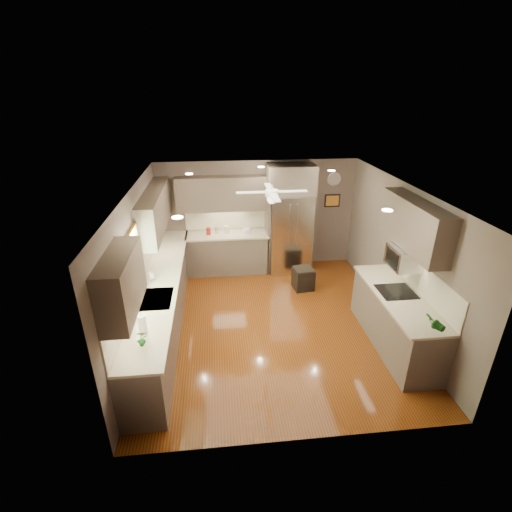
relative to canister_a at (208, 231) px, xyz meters
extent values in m
plane|color=#4A1F09|center=(1.13, -2.18, -1.02)|extent=(5.00, 5.00, 0.00)
plane|color=white|center=(1.13, -2.18, 1.48)|extent=(5.00, 5.00, 0.00)
plane|color=brown|center=(1.13, 0.32, 0.23)|extent=(4.50, 0.00, 4.50)
plane|color=brown|center=(1.13, -4.68, 0.23)|extent=(4.50, 0.00, 4.50)
plane|color=brown|center=(-1.12, -2.18, 0.23)|extent=(0.00, 5.00, 5.00)
plane|color=brown|center=(3.38, -2.18, 0.23)|extent=(0.00, 5.00, 5.00)
cylinder|color=maroon|center=(0.00, 0.00, 0.00)|extent=(0.12, 0.12, 0.16)
cylinder|color=silver|center=(0.19, 0.07, -0.01)|extent=(0.11, 0.11, 0.14)
cylinder|color=#BCB48D|center=(0.40, 0.05, 0.01)|extent=(0.13, 0.13, 0.16)
imported|color=white|center=(-0.95, -2.04, 0.01)|extent=(0.11, 0.11, 0.18)
imported|color=#165016|center=(-0.81, -3.88, 0.06)|extent=(0.16, 0.12, 0.29)
imported|color=#165016|center=(3.04, -3.97, 0.08)|extent=(0.21, 0.19, 0.31)
imported|color=#BCB48D|center=(0.85, -0.01, -0.05)|extent=(0.25, 0.25, 0.05)
cube|color=#4C4137|center=(-0.82, -2.03, -0.57)|extent=(0.60, 4.70, 0.90)
cube|color=#BBAA96|center=(-0.80, -2.03, -0.10)|extent=(0.65, 4.70, 0.04)
cube|color=beige|center=(-1.11, -2.03, 0.18)|extent=(0.02, 4.70, 0.50)
cube|color=#4C4137|center=(0.41, 0.02, -0.57)|extent=(1.85, 0.60, 0.90)
cube|color=#BBAA96|center=(0.41, 0.00, -0.10)|extent=(1.85, 0.65, 0.04)
cube|color=beige|center=(0.41, 0.31, 0.18)|extent=(1.85, 0.02, 0.50)
cube|color=#4C4137|center=(-0.95, -3.78, 0.81)|extent=(0.33, 1.20, 0.75)
cube|color=#4C4137|center=(-0.95, -0.88, 0.81)|extent=(0.33, 2.40, 0.75)
cube|color=#4C4137|center=(0.41, 0.15, 0.81)|extent=(2.15, 0.33, 0.75)
cube|color=#4C4137|center=(3.22, -2.73, 1.01)|extent=(0.33, 1.70, 0.75)
cube|color=#BFF2B2|center=(-1.10, -2.68, 0.53)|extent=(0.01, 1.00, 0.80)
cube|color=brown|center=(-1.08, -2.68, 0.96)|extent=(0.05, 1.12, 0.06)
cube|color=brown|center=(-1.08, -2.68, 0.10)|extent=(0.05, 1.12, 0.06)
cube|color=brown|center=(-1.08, -3.21, 0.53)|extent=(0.05, 0.06, 0.80)
cube|color=brown|center=(-1.08, -2.15, 0.53)|extent=(0.05, 0.06, 0.80)
cube|color=silver|center=(-0.80, -2.68, -0.09)|extent=(0.50, 0.70, 0.03)
cube|color=#262626|center=(-0.80, -2.68, -0.13)|extent=(0.44, 0.62, 0.05)
cylinder|color=silver|center=(-1.00, -2.68, 0.03)|extent=(0.02, 0.02, 0.24)
cylinder|color=silver|center=(-0.94, -2.68, 0.15)|extent=(0.16, 0.02, 0.02)
cube|color=silver|center=(1.83, -0.04, -0.11)|extent=(0.92, 0.72, 1.82)
cube|color=black|center=(1.83, -0.38, -0.36)|extent=(0.88, 0.02, 0.02)
cube|color=black|center=(1.83, -0.39, 0.23)|extent=(0.01, 0.02, 1.00)
cylinder|color=silver|center=(1.75, -0.42, 0.23)|extent=(0.02, 0.02, 0.90)
cylinder|color=silver|center=(1.91, -0.42, 0.23)|extent=(0.02, 0.02, 0.90)
cube|color=#4C4137|center=(1.83, 0.02, 1.12)|extent=(1.04, 0.60, 0.63)
cube|color=#4C4137|center=(1.33, 0.02, -0.11)|extent=(0.06, 0.60, 1.82)
cube|color=#4C4137|center=(2.33, 0.02, -0.11)|extent=(0.06, 0.60, 1.82)
cube|color=#4C4137|center=(3.06, -2.98, -0.57)|extent=(0.65, 2.20, 0.90)
cube|color=#BBAA96|center=(3.04, -2.98, -0.10)|extent=(0.70, 2.20, 0.04)
cube|color=beige|center=(3.37, -2.98, 0.18)|extent=(0.02, 2.20, 0.50)
cube|color=black|center=(3.04, -2.88, -0.08)|extent=(0.56, 0.52, 0.01)
cube|color=silver|center=(3.16, -2.73, 0.46)|extent=(0.42, 0.55, 0.34)
cube|color=black|center=(2.95, -2.73, 0.46)|extent=(0.02, 0.40, 0.26)
cylinder|color=white|center=(1.13, -1.88, 1.44)|extent=(0.03, 0.03, 0.08)
cylinder|color=white|center=(1.13, -1.88, 1.34)|extent=(0.22, 0.22, 0.10)
sphere|color=white|center=(1.13, -1.88, 1.24)|extent=(0.16, 0.16, 0.16)
cube|color=white|center=(1.48, -1.88, 1.36)|extent=(0.48, 0.11, 0.01)
cube|color=white|center=(1.13, -1.53, 1.36)|extent=(0.11, 0.48, 0.01)
cube|color=white|center=(0.78, -1.88, 1.36)|extent=(0.48, 0.11, 0.01)
cube|color=white|center=(1.13, -2.23, 1.36)|extent=(0.11, 0.48, 0.01)
cylinder|color=white|center=(-0.27, -0.88, 1.47)|extent=(0.14, 0.14, 0.01)
cylinder|color=white|center=(2.43, -0.88, 1.47)|extent=(0.14, 0.14, 0.01)
cylinder|color=white|center=(-0.27, -3.38, 1.47)|extent=(0.14, 0.14, 0.01)
cylinder|color=white|center=(2.43, -3.38, 1.47)|extent=(0.14, 0.14, 0.01)
cylinder|color=white|center=(1.13, -0.38, 1.47)|extent=(0.14, 0.14, 0.01)
cylinder|color=white|center=(2.88, 0.30, 1.03)|extent=(0.30, 0.03, 0.30)
cylinder|color=silver|center=(2.88, 0.29, 1.03)|extent=(0.29, 0.00, 0.29)
cube|color=black|center=(2.88, 0.30, 0.53)|extent=(0.36, 0.03, 0.30)
cube|color=#B46D24|center=(2.88, 0.28, 0.53)|extent=(0.30, 0.01, 0.24)
cube|color=black|center=(1.98, -0.98, -0.79)|extent=(0.45, 0.45, 0.45)
cube|color=black|center=(1.98, -0.98, -0.56)|extent=(0.42, 0.42, 0.03)
cylinder|color=white|center=(-0.84, -3.56, 0.06)|extent=(0.11, 0.11, 0.26)
cylinder|color=silver|center=(-0.84, -3.56, 0.07)|extent=(0.02, 0.02, 0.28)
camera|label=1|loc=(0.23, -7.81, 2.95)|focal=26.00mm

